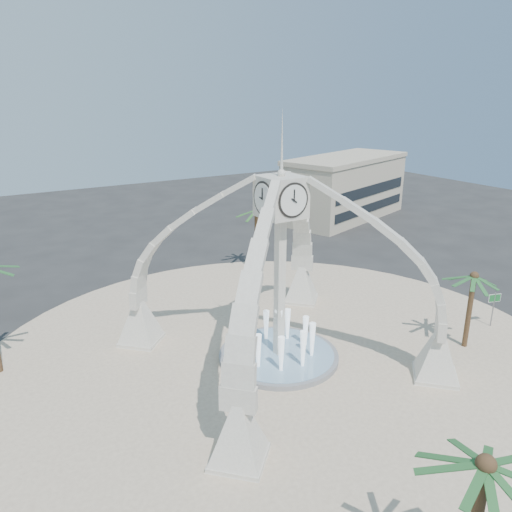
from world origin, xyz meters
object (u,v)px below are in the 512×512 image
palm_north (256,211)px  street_sign (494,302)px  clock_tower (280,268)px  fountain (279,355)px  palm_east (474,277)px  palm_south (486,467)px

palm_north → street_sign: bearing=-67.7°
clock_tower → fountain: bearing=90.0°
palm_east → palm_south: size_ratio=0.87×
fountain → palm_east: 14.14m
fountain → palm_east: bearing=-24.3°
clock_tower → palm_south: clock_tower is taller
street_sign → clock_tower: bearing=-177.1°
fountain → palm_north: 18.87m
palm_east → palm_north: (-3.99, 21.52, 0.73)m
clock_tower → palm_east: bearing=-24.3°
palm_south → palm_north: bearing=69.9°
palm_south → clock_tower: bearing=76.6°
fountain → street_sign: bearing=-15.1°
fountain → palm_north: size_ratio=1.18×
fountain → palm_east: size_ratio=1.33×
street_sign → palm_north: bearing=130.3°
clock_tower → palm_south: bearing=-103.4°
palm_south → street_sign: bearing=32.3°
clock_tower → street_sign: size_ratio=6.38×
palm_north → fountain: bearing=-116.7°
palm_south → palm_east: bearing=36.6°
fountain → street_sign: (16.49, -4.45, 1.72)m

